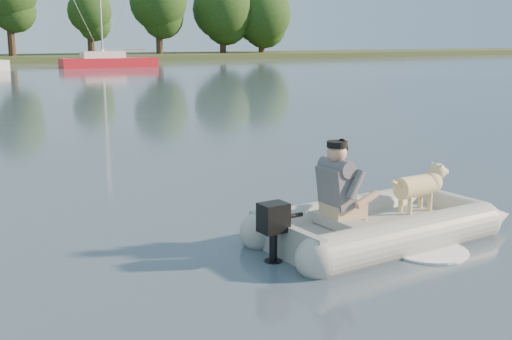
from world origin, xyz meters
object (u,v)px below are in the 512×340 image
dinghy (383,192)px  dog (416,190)px  sailboat (108,62)px  man (337,184)px

dinghy → dog: dinghy is taller
dinghy → dog: bearing=4.6°
sailboat → man: bearing=-100.9°
dog → sailboat: 46.26m
dinghy → sailboat: 46.48m
man → sailboat: sailboat is taller
dinghy → man: (-0.70, -0.02, 0.19)m
man → sailboat: size_ratio=0.10×
sailboat → dog: bearing=-99.3°
man → sailboat: bearing=73.4°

